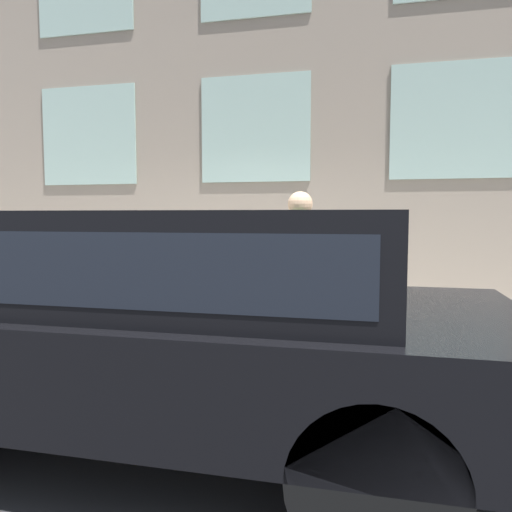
% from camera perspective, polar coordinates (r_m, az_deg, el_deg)
% --- Properties ---
extents(ground_plane, '(80.00, 80.00, 0.00)m').
position_cam_1_polar(ground_plane, '(4.74, -8.69, -13.95)').
color(ground_plane, '#2D2D30').
extents(sidewalk, '(2.90, 60.00, 0.16)m').
position_cam_1_polar(sidewalk, '(6.03, -3.40, -9.06)').
color(sidewalk, '#B2ADA3').
rests_on(sidewalk, ground_plane).
extents(building_facade, '(0.33, 40.00, 8.29)m').
position_cam_1_polar(building_facade, '(7.85, 0.20, 24.22)').
color(building_facade, gray).
rests_on(building_facade, ground_plane).
extents(fire_hydrant, '(0.36, 0.47, 0.88)m').
position_cam_1_polar(fire_hydrant, '(5.06, -5.13, -5.59)').
color(fire_hydrant, gold).
rests_on(fire_hydrant, sidewalk).
extents(person, '(0.39, 0.25, 1.59)m').
position_cam_1_polar(person, '(5.12, 5.04, 0.26)').
color(person, navy).
rests_on(person, sidewalk).
extents(parked_truck_black_near, '(1.97, 4.40, 1.53)m').
position_cam_1_polar(parked_truck_black_near, '(3.30, -9.92, -5.96)').
color(parked_truck_black_near, black).
rests_on(parked_truck_black_near, ground_plane).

